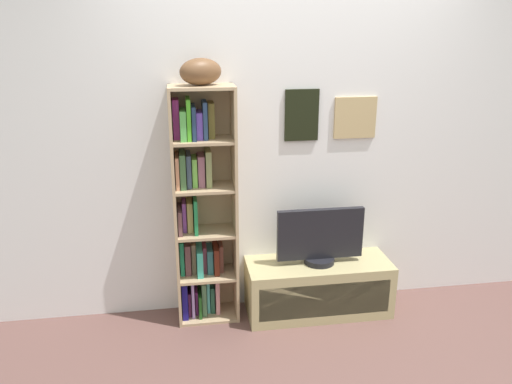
# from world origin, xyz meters

# --- Properties ---
(back_wall) EXTENTS (4.80, 0.08, 2.34)m
(back_wall) POSITION_xyz_m (0.00, 1.13, 1.17)
(back_wall) COLOR silver
(back_wall) RESTS_ON ground
(bookshelf) EXTENTS (0.43, 0.28, 1.68)m
(bookshelf) POSITION_xyz_m (-0.65, 0.99, 0.81)
(bookshelf) COLOR tan
(bookshelf) RESTS_ON ground
(football) EXTENTS (0.32, 0.26, 0.17)m
(football) POSITION_xyz_m (-0.62, 0.96, 1.77)
(football) COLOR brown
(football) RESTS_ON bookshelf
(tv_stand) EXTENTS (1.06, 0.40, 0.40)m
(tv_stand) POSITION_xyz_m (0.19, 0.90, 0.20)
(tv_stand) COLOR tan
(tv_stand) RESTS_ON ground
(television) EXTENTS (0.63, 0.22, 0.42)m
(television) POSITION_xyz_m (0.19, 0.90, 0.60)
(television) COLOR black
(television) RESTS_ON tv_stand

